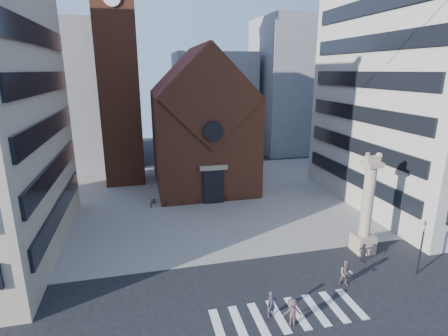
% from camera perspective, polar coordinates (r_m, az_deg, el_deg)
% --- Properties ---
extents(ground, '(120.00, 120.00, 0.00)m').
position_cam_1_polar(ground, '(26.35, 6.45, -18.90)').
color(ground, black).
rests_on(ground, ground).
extents(piazza, '(46.00, 30.00, 0.05)m').
position_cam_1_polar(piazza, '(42.72, -2.28, -4.73)').
color(piazza, gray).
rests_on(piazza, ground).
extents(zebra_crossing, '(10.20, 3.20, 0.01)m').
position_cam_1_polar(zebra_crossing, '(24.30, 10.38, -22.45)').
color(zebra_crossing, white).
rests_on(zebra_crossing, ground).
extents(church, '(12.00, 16.65, 18.00)m').
position_cam_1_polar(church, '(46.50, -3.88, 7.07)').
color(church, brown).
rests_on(church, ground).
extents(campanile, '(5.50, 5.50, 31.20)m').
position_cam_1_polar(campanile, '(48.32, -16.95, 16.01)').
color(campanile, brown).
rests_on(campanile, ground).
extents(building_right, '(18.00, 22.00, 32.00)m').
position_cam_1_polar(building_right, '(45.34, 32.07, 14.77)').
color(building_right, '#ACA79C').
rests_on(building_right, ground).
extents(bg_block_left, '(16.00, 14.00, 22.00)m').
position_cam_1_polar(bg_block_left, '(61.61, -25.52, 10.54)').
color(bg_block_left, gray).
rests_on(bg_block_left, ground).
extents(bg_block_mid, '(14.00, 12.00, 18.00)m').
position_cam_1_polar(bg_block_mid, '(66.98, -1.76, 10.60)').
color(bg_block_mid, gray).
rests_on(bg_block_mid, ground).
extents(bg_block_right, '(16.00, 14.00, 24.00)m').
position_cam_1_polar(bg_block_right, '(69.11, 12.20, 12.92)').
color(bg_block_right, gray).
rests_on(bg_block_right, ground).
extents(lion_column, '(1.63, 1.60, 8.68)m').
position_cam_1_polar(lion_column, '(31.48, 22.22, -6.89)').
color(lion_column, gray).
rests_on(lion_column, ground).
extents(traffic_light, '(0.13, 0.16, 4.30)m').
position_cam_1_polar(traffic_light, '(30.39, 29.52, -11.05)').
color(traffic_light, black).
rests_on(traffic_light, ground).
extents(pedestrian_0, '(0.72, 0.58, 1.73)m').
position_cam_1_polar(pedestrian_0, '(23.53, 7.74, -21.14)').
color(pedestrian_0, '#332B3C').
rests_on(pedestrian_0, ground).
extents(pedestrian_1, '(1.15, 1.04, 1.94)m').
position_cam_1_polar(pedestrian_1, '(27.37, 19.29, -15.92)').
color(pedestrian_1, '#61504E').
rests_on(pedestrian_1, ground).
extents(pedestrian_2, '(0.62, 0.98, 1.56)m').
position_cam_1_polar(pedestrian_2, '(30.91, 21.81, -12.76)').
color(pedestrian_2, '#222329').
rests_on(pedestrian_2, ground).
extents(pedestrian_3, '(1.26, 0.89, 1.77)m').
position_cam_1_polar(pedestrian_3, '(23.10, 11.13, -22.05)').
color(pedestrian_3, '#493031').
rests_on(pedestrian_3, ground).
extents(scooter_0, '(1.24, 1.94, 0.96)m').
position_cam_1_polar(scooter_0, '(40.47, -11.53, -5.47)').
color(scooter_0, black).
rests_on(scooter_0, piazza).
extents(scooter_1, '(1.10, 1.85, 1.07)m').
position_cam_1_polar(scooter_1, '(40.53, -9.08, -5.23)').
color(scooter_1, black).
rests_on(scooter_1, piazza).
extents(scooter_2, '(1.24, 1.94, 0.96)m').
position_cam_1_polar(scooter_2, '(40.70, -6.63, -5.12)').
color(scooter_2, black).
rests_on(scooter_2, piazza).
extents(scooter_3, '(1.10, 1.85, 1.07)m').
position_cam_1_polar(scooter_3, '(40.91, -4.22, -4.87)').
color(scooter_3, black).
rests_on(scooter_3, piazza).
extents(scooter_4, '(1.24, 1.94, 0.96)m').
position_cam_1_polar(scooter_4, '(41.22, -1.83, -4.75)').
color(scooter_4, black).
rests_on(scooter_4, piazza).
extents(scooter_5, '(1.10, 1.85, 1.07)m').
position_cam_1_polar(scooter_5, '(41.57, 0.51, -4.49)').
color(scooter_5, black).
rests_on(scooter_5, piazza).
extents(scooter_6, '(1.24, 1.94, 0.96)m').
position_cam_1_polar(scooter_6, '(42.02, 2.81, -4.36)').
color(scooter_6, black).
rests_on(scooter_6, piazza).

